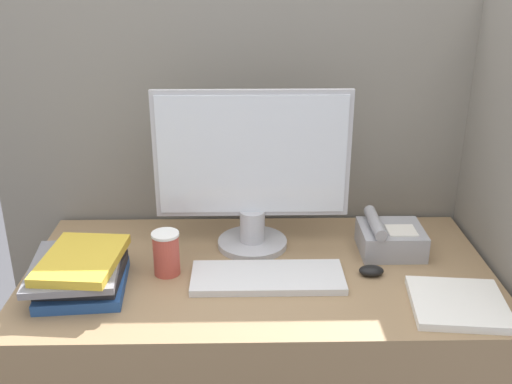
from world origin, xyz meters
name	(u,v)px	position (x,y,z in m)	size (l,w,h in m)	color
cubicle_panel_rear	(257,214)	(0.00, 0.73, 0.77)	(1.75, 0.04, 1.54)	gray
cubicle_panel_right	(497,262)	(0.71, 0.38, 0.77)	(0.04, 0.75, 1.54)	gray
desk	(259,376)	(0.00, 0.35, 0.39)	(1.35, 0.69, 0.77)	#937551
monitor	(252,174)	(-0.02, 0.50, 1.01)	(0.58, 0.22, 0.49)	#B7B7BC
keyboard	(268,277)	(0.02, 0.28, 0.78)	(0.43, 0.17, 0.02)	silver
mouse	(371,271)	(0.32, 0.31, 0.79)	(0.07, 0.05, 0.03)	black
coffee_cup	(166,253)	(-0.26, 0.33, 0.84)	(0.08, 0.08, 0.13)	#BF4C3F
book_stack	(81,272)	(-0.49, 0.25, 0.82)	(0.27, 0.31, 0.10)	#264C8C
desk_telephone	(390,238)	(0.40, 0.45, 0.82)	(0.19, 0.18, 0.11)	#99999E
paper_pile	(458,304)	(0.51, 0.14, 0.78)	(0.26, 0.25, 0.02)	white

